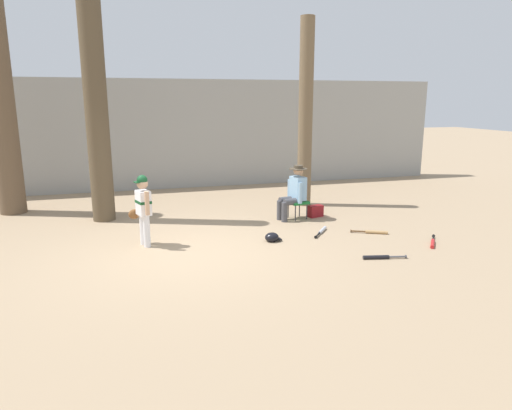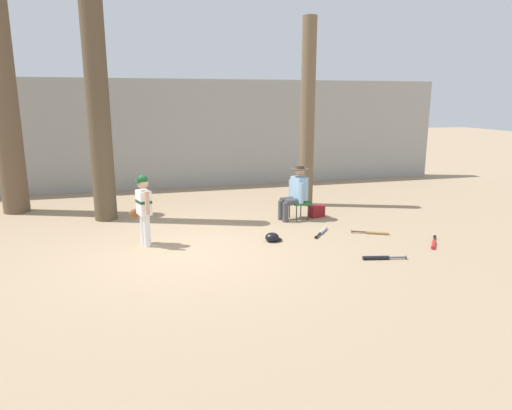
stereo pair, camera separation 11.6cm
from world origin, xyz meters
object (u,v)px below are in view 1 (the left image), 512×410
tree_near_player (96,103)px  bat_black_composite (380,257)px  young_ballplayer (143,206)px  batting_helmet_black (272,237)px  seated_spectator (294,191)px  handbag_beside_stool (315,211)px  tree_far_left (1,108)px  bat_red_barrel (433,243)px  bat_aluminum_silver (322,231)px  tree_behind_spectator (305,124)px  folding_stool (298,203)px  bat_wood_tan (374,232)px

tree_near_player → bat_black_composite: 6.51m
young_ballplayer → batting_helmet_black: young_ballplayer is taller
seated_spectator → batting_helmet_black: (-0.98, -1.43, -0.56)m
batting_helmet_black → handbag_beside_stool: bearing=44.4°
tree_near_player → young_ballplayer: size_ratio=4.52×
tree_far_left → batting_helmet_black: 6.82m
young_ballplayer → tree_far_left: tree_far_left is taller
bat_red_barrel → seated_spectator: bearing=126.4°
tree_near_player → bat_red_barrel: size_ratio=9.23×
bat_black_composite → bat_aluminum_silver: (-0.28, 1.72, -0.00)m
seated_spectator → tree_far_left: bearing=158.6°
tree_near_player → seated_spectator: tree_near_player is taller
young_ballplayer → bat_red_barrel: young_ballplayer is taller
bat_red_barrel → batting_helmet_black: batting_helmet_black is taller
tree_behind_spectator → seated_spectator: bearing=-120.3°
tree_near_player → handbag_beside_stool: 5.30m
bat_red_barrel → tree_behind_spectator: bearing=105.6°
young_ballplayer → batting_helmet_black: 2.44m
tree_near_player → tree_behind_spectator: tree_near_player is taller
bat_aluminum_silver → tree_behind_spectator: bearing=76.3°
tree_behind_spectator → bat_black_composite: bearing=-94.3°
bat_red_barrel → batting_helmet_black: bearing=160.0°
tree_near_player → bat_aluminum_silver: 5.40m
seated_spectator → folding_stool: bearing=11.5°
tree_far_left → batting_helmet_black: size_ratio=18.23×
seated_spectator → young_ballplayer: bearing=-162.7°
folding_stool → seated_spectator: bearing=-168.5°
folding_stool → tree_far_left: (-6.22, 2.37, 2.05)m
bat_wood_tan → tree_behind_spectator: bearing=97.4°
tree_far_left → bat_red_barrel: size_ratio=8.94×
bat_red_barrel → handbag_beside_stool: bearing=116.6°
handbag_beside_stool → bat_red_barrel: (1.25, -2.51, -0.10)m
seated_spectator → bat_aluminum_silver: seated_spectator is taller
tree_far_left → bat_black_composite: bearing=-38.8°
seated_spectator → bat_red_barrel: 3.10m
bat_black_composite → bat_red_barrel: (1.36, 0.43, -0.00)m
young_ballplayer → batting_helmet_black: size_ratio=4.17×
folding_stool → tree_far_left: bearing=159.1°
tree_far_left → folding_stool: bearing=-20.9°
handbag_beside_stool → tree_near_player: bearing=167.1°
bat_wood_tan → folding_stool: bearing=123.8°
bat_red_barrel → bat_aluminum_silver: (-1.64, 1.29, -0.00)m
young_ballplayer → seated_spectator: 3.45m
bat_red_barrel → bat_wood_tan: 1.15m
folding_stool → bat_aluminum_silver: bearing=-86.8°
young_ballplayer → bat_wood_tan: size_ratio=1.93×
tree_behind_spectator → tree_far_left: 6.98m
tree_behind_spectator → bat_wood_tan: (0.36, -2.81, -1.98)m
tree_behind_spectator → folding_stool: tree_behind_spectator is taller
young_ballplayer → folding_stool: young_ballplayer is taller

